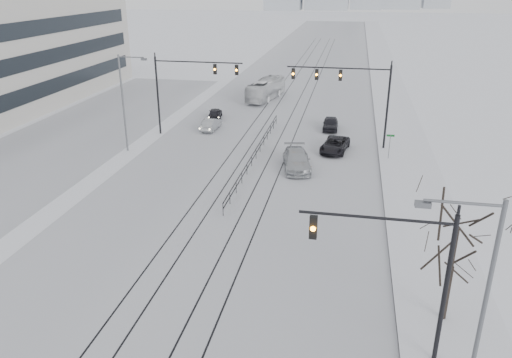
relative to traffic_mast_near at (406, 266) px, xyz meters
The scene contains 19 objects.
road 55.26m from the traffic_mast_near, 101.30° to the left, with size 22.00×260.00×0.02m, color silver.
sidewalk_east 54.26m from the traffic_mast_near, 87.13° to the left, with size 5.00×260.00×0.16m, color silver.
curb 54.19m from the traffic_mast_near, 89.72° to the left, with size 0.10×260.00×0.12m, color gray.
parking_strip 42.54m from the traffic_mast_near, 136.71° to the left, with size 14.00×60.00×0.03m, color silver.
tram_rails 35.96m from the traffic_mast_near, 107.60° to the left, with size 5.30×180.00×0.01m.
traffic_mast_near is the anchor object (origin of this frame).
traffic_mast_ne 29.14m from the traffic_mast_near, 95.19° to the left, with size 9.60×0.37×8.00m.
traffic_mast_nw 35.69m from the traffic_mast_near, 122.77° to the left, with size 9.10×0.37×8.00m.
street_light_east 3.61m from the traffic_mast_near, 57.45° to the right, with size 2.73×0.25×9.00m.
street_light_west 33.24m from the traffic_mast_near, 133.76° to the left, with size 2.73×0.25×9.00m.
bare_tree 3.85m from the traffic_mast_near, 51.24° to the left, with size 4.40×4.40×6.10m.
median_fence 26.62m from the traffic_mast_near, 114.20° to the left, with size 0.06×24.00×1.00m.
street_sign 26.19m from the traffic_mast_near, 87.77° to the left, with size 0.70×0.06×2.40m.
sedan_sb_inner 41.31m from the traffic_mast_near, 116.21° to the left, with size 1.50×3.72×1.27m, color black.
sedan_sb_outer 36.87m from the traffic_mast_near, 118.29° to the left, with size 1.34×3.84×1.27m, color gray.
sedan_nb_front 28.00m from the traffic_mast_near, 98.00° to the left, with size 2.19×4.75×1.32m, color black.
sedan_nb_right 23.54m from the traffic_mast_near, 107.24° to the left, with size 2.20×5.41×1.57m, color #A8ACB0.
sedan_nb_far 35.32m from the traffic_mast_near, 97.65° to the left, with size 1.58×3.93×1.34m, color black.
box_truck 50.08m from the traffic_mast_near, 106.37° to the left, with size 2.26×9.67×2.69m, color silver.
Camera 1 is at (8.14, -12.04, 15.28)m, focal length 35.00 mm.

